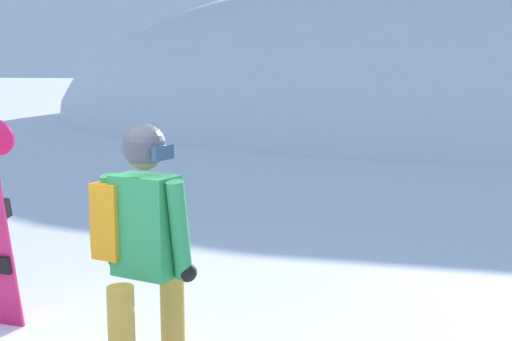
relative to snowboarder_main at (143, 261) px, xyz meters
name	(u,v)px	position (x,y,z in m)	size (l,w,h in m)	color
ridge_peak_main	(477,115)	(2.67, 28.04, -0.92)	(37.54, 33.79, 12.64)	white
snowboarder_main	(143,261)	(0.00, 0.00, 0.00)	(0.65, 1.81, 1.71)	blue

